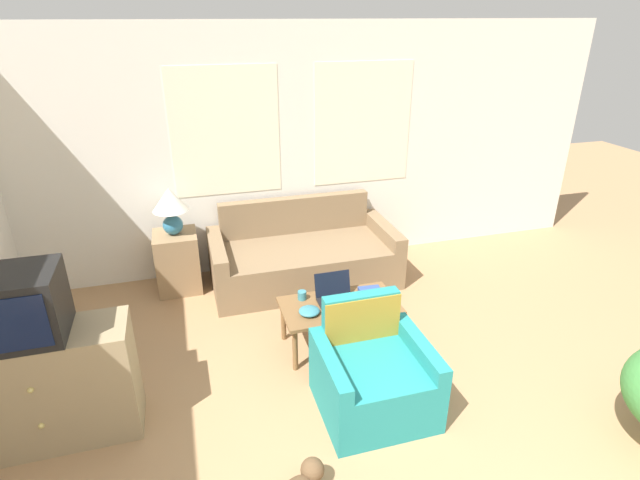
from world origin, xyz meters
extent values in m
cube|color=white|center=(0.00, 4.11, 1.30)|extent=(6.94, 0.05, 2.60)
cube|color=white|center=(-0.83, 4.08, 1.55)|extent=(1.10, 0.01, 1.30)
cube|color=white|center=(0.65, 4.08, 1.55)|extent=(1.10, 0.01, 1.30)
cube|color=#846B4C|center=(-0.16, 3.56, 0.21)|extent=(1.66, 0.93, 0.42)
cube|color=#846B4C|center=(-0.16, 3.97, 0.41)|extent=(1.66, 0.12, 0.83)
cube|color=#846B4C|center=(-1.06, 3.56, 0.29)|extent=(0.14, 0.93, 0.57)
cube|color=#846B4C|center=(0.74, 3.56, 0.29)|extent=(0.14, 0.93, 0.57)
cube|color=teal|center=(-0.16, 1.58, 0.21)|extent=(0.58, 0.73, 0.42)
cube|color=teal|center=(-0.16, 1.89, 0.39)|extent=(0.58, 0.10, 0.79)
cube|color=teal|center=(-0.50, 1.58, 0.27)|extent=(0.10, 0.73, 0.54)
cube|color=teal|center=(0.18, 1.58, 0.27)|extent=(0.10, 0.73, 0.54)
cube|color=#A87F28|center=(-0.16, 1.84, 0.49)|extent=(0.58, 0.01, 0.57)
cube|color=#998460|center=(-2.34, 1.95, 0.41)|extent=(1.15, 0.43, 0.82)
sphere|color=tan|center=(-2.34, 1.73, 0.57)|extent=(0.04, 0.04, 0.04)
sphere|color=tan|center=(-2.34, 1.73, 0.29)|extent=(0.04, 0.04, 0.04)
cube|color=black|center=(-2.34, 1.95, 1.04)|extent=(0.48, 0.44, 0.44)
cube|color=#0F1938|center=(-2.34, 1.73, 1.04)|extent=(0.39, 0.01, 0.34)
cube|color=#937551|center=(-1.45, 3.79, 0.31)|extent=(0.43, 0.43, 0.63)
ellipsoid|color=teal|center=(-1.45, 3.79, 0.72)|extent=(0.20, 0.20, 0.19)
cylinder|color=tan|center=(-1.45, 3.79, 0.85)|extent=(0.02, 0.02, 0.06)
cone|color=white|center=(-1.45, 3.79, 0.99)|extent=(0.35, 0.35, 0.23)
cube|color=brown|center=(-0.16, 2.38, 0.40)|extent=(0.99, 0.53, 0.03)
cylinder|color=brown|center=(-0.60, 2.17, 0.19)|extent=(0.04, 0.04, 0.38)
cylinder|color=brown|center=(0.29, 2.17, 0.19)|extent=(0.04, 0.04, 0.38)
cylinder|color=brown|center=(-0.60, 2.60, 0.19)|extent=(0.04, 0.04, 0.38)
cylinder|color=brown|center=(0.29, 2.60, 0.19)|extent=(0.04, 0.04, 0.38)
cube|color=black|center=(-0.17, 2.41, 0.42)|extent=(0.31, 0.21, 0.02)
cube|color=black|center=(-0.17, 2.54, 0.53)|extent=(0.31, 0.07, 0.20)
cylinder|color=teal|center=(-0.44, 2.55, 0.45)|extent=(0.07, 0.07, 0.08)
ellipsoid|color=teal|center=(-0.44, 2.31, 0.44)|extent=(0.17, 0.17, 0.05)
cube|color=#334C8E|center=(0.16, 2.49, 0.43)|extent=(0.20, 0.15, 0.04)
cube|color=black|center=(0.14, 2.29, 0.42)|extent=(0.11, 0.15, 0.02)
sphere|color=brown|center=(-0.76, 1.06, 0.13)|extent=(0.15, 0.15, 0.15)
camera|label=1|loc=(-1.32, -1.03, 2.65)|focal=28.00mm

